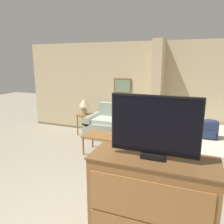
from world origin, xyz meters
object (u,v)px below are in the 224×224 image
(table_lamp, at_px, (84,104))
(bed, at_px, (203,148))
(couch, at_px, (118,126))
(backpack, at_px, (210,128))
(tv, at_px, (154,127))
(coffee_table, at_px, (101,137))
(tv_dresser, at_px, (151,205))

(table_lamp, height_order, bed, table_lamp)
(table_lamp, bearing_deg, couch, 2.26)
(bed, bearing_deg, backpack, -58.50)
(tv, xyz_separation_m, backpack, (0.69, 2.55, -0.69))
(couch, height_order, backpack, backpack)
(table_lamp, relative_size, backpack, 1.21)
(couch, bearing_deg, backpack, -19.20)
(coffee_table, relative_size, tv_dresser, 0.58)
(tv_dresser, relative_size, tv, 1.47)
(couch, relative_size, tv, 1.95)
(bed, bearing_deg, tv, -102.89)
(tv, height_order, bed, tv)
(couch, relative_size, bed, 0.84)
(tv_dresser, distance_m, backpack, 2.65)
(bed, bearing_deg, couch, 163.15)
(couch, xyz_separation_m, table_lamp, (-1.00, -0.04, 0.57))
(tv, relative_size, backpack, 2.30)
(coffee_table, xyz_separation_m, tv, (1.57, -2.24, 1.05))
(coffee_table, relative_size, tv, 0.85)
(backpack, bearing_deg, table_lamp, 167.07)
(tv, bearing_deg, couch, 115.09)
(table_lamp, relative_size, bed, 0.23)
(bed, bearing_deg, tv_dresser, -102.88)
(coffee_table, height_order, bed, bed)
(couch, distance_m, bed, 2.27)
(couch, xyz_separation_m, backpack, (2.25, -0.78, 0.42))
(bed, xyz_separation_m, backpack, (0.08, -0.13, 0.47))
(couch, xyz_separation_m, bed, (2.18, -0.66, -0.05))
(tv, distance_m, bed, 2.98)
(couch, height_order, coffee_table, couch)
(tv, distance_m, backpack, 2.73)
(bed, bearing_deg, table_lamp, 168.94)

